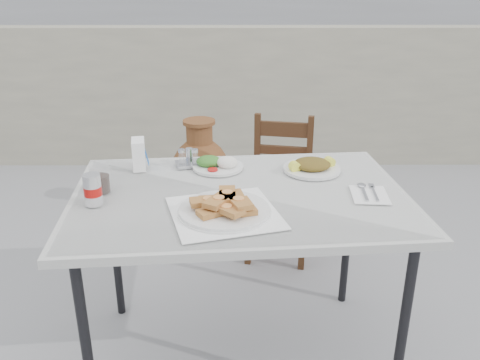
{
  "coord_description": "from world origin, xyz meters",
  "views": [
    {
      "loc": [
        -0.02,
        -1.94,
        1.63
      ],
      "look_at": [
        -0.01,
        -0.03,
        0.85
      ],
      "focal_mm": 38.0,
      "sensor_mm": 36.0,
      "label": 1
    }
  ],
  "objects_px": {
    "terracotta_urn": "(201,175)",
    "chair": "(280,186)",
    "salad_rice_plate": "(217,164)",
    "salad_chopped_plate": "(312,166)",
    "napkin_holder": "(139,154)",
    "pide_plate": "(224,205)",
    "condiment_caddy": "(189,160)",
    "soda_can": "(93,190)",
    "cafe_table": "(240,205)",
    "cola_glass": "(100,180)"
  },
  "relations": [
    {
      "from": "salad_chopped_plate",
      "to": "soda_can",
      "type": "relative_size",
      "value": 2.1
    },
    {
      "from": "soda_can",
      "to": "chair",
      "type": "relative_size",
      "value": 0.14
    },
    {
      "from": "soda_can",
      "to": "napkin_holder",
      "type": "xyz_separation_m",
      "value": [
        0.11,
        0.38,
        0.01
      ]
    },
    {
      "from": "cafe_table",
      "to": "napkin_holder",
      "type": "height_order",
      "value": "napkin_holder"
    },
    {
      "from": "terracotta_urn",
      "to": "cafe_table",
      "type": "bearing_deg",
      "value": -79.16
    },
    {
      "from": "soda_can",
      "to": "chair",
      "type": "distance_m",
      "value": 1.39
    },
    {
      "from": "salad_chopped_plate",
      "to": "soda_can",
      "type": "bearing_deg",
      "value": -158.2
    },
    {
      "from": "cola_glass",
      "to": "salad_chopped_plate",
      "type": "bearing_deg",
      "value": 14.66
    },
    {
      "from": "pide_plate",
      "to": "salad_rice_plate",
      "type": "relative_size",
      "value": 2.05
    },
    {
      "from": "cafe_table",
      "to": "pide_plate",
      "type": "bearing_deg",
      "value": -107.16
    },
    {
      "from": "cafe_table",
      "to": "cola_glass",
      "type": "xyz_separation_m",
      "value": [
        -0.55,
        0.01,
        0.11
      ]
    },
    {
      "from": "terracotta_urn",
      "to": "chair",
      "type": "bearing_deg",
      "value": -40.0
    },
    {
      "from": "pide_plate",
      "to": "napkin_holder",
      "type": "bearing_deg",
      "value": 130.32
    },
    {
      "from": "salad_chopped_plate",
      "to": "condiment_caddy",
      "type": "height_order",
      "value": "condiment_caddy"
    },
    {
      "from": "cafe_table",
      "to": "soda_can",
      "type": "xyz_separation_m",
      "value": [
        -0.55,
        -0.11,
        0.12
      ]
    },
    {
      "from": "salad_rice_plate",
      "to": "cola_glass",
      "type": "height_order",
      "value": "cola_glass"
    },
    {
      "from": "napkin_holder",
      "to": "chair",
      "type": "height_order",
      "value": "napkin_holder"
    },
    {
      "from": "napkin_holder",
      "to": "condiment_caddy",
      "type": "bearing_deg",
      "value": -1.82
    },
    {
      "from": "salad_rice_plate",
      "to": "terracotta_urn",
      "type": "height_order",
      "value": "salad_rice_plate"
    },
    {
      "from": "salad_rice_plate",
      "to": "chair",
      "type": "xyz_separation_m",
      "value": [
        0.35,
        0.68,
        -0.4
      ]
    },
    {
      "from": "salad_chopped_plate",
      "to": "terracotta_urn",
      "type": "height_order",
      "value": "salad_chopped_plate"
    },
    {
      "from": "cola_glass",
      "to": "napkin_holder",
      "type": "xyz_separation_m",
      "value": [
        0.11,
        0.26,
        0.02
      ]
    },
    {
      "from": "pide_plate",
      "to": "salad_chopped_plate",
      "type": "height_order",
      "value": "pide_plate"
    },
    {
      "from": "soda_can",
      "to": "terracotta_urn",
      "type": "xyz_separation_m",
      "value": [
        0.29,
        1.48,
        -0.54
      ]
    },
    {
      "from": "salad_rice_plate",
      "to": "salad_chopped_plate",
      "type": "relative_size",
      "value": 0.9
    },
    {
      "from": "napkin_holder",
      "to": "chair",
      "type": "relative_size",
      "value": 0.16
    },
    {
      "from": "condiment_caddy",
      "to": "chair",
      "type": "relative_size",
      "value": 0.16
    },
    {
      "from": "cola_glass",
      "to": "cafe_table",
      "type": "bearing_deg",
      "value": -1.23
    },
    {
      "from": "napkin_holder",
      "to": "salad_chopped_plate",
      "type": "bearing_deg",
      "value": -12.79
    },
    {
      "from": "salad_chopped_plate",
      "to": "soda_can",
      "type": "height_order",
      "value": "soda_can"
    },
    {
      "from": "cola_glass",
      "to": "terracotta_urn",
      "type": "bearing_deg",
      "value": 77.93
    },
    {
      "from": "condiment_caddy",
      "to": "chair",
      "type": "distance_m",
      "value": 0.9
    },
    {
      "from": "terracotta_urn",
      "to": "condiment_caddy",
      "type": "bearing_deg",
      "value": -88.22
    },
    {
      "from": "soda_can",
      "to": "cola_glass",
      "type": "xyz_separation_m",
      "value": [
        -0.0,
        0.12,
        -0.01
      ]
    },
    {
      "from": "cafe_table",
      "to": "chair",
      "type": "relative_size",
      "value": 1.67
    },
    {
      "from": "cafe_table",
      "to": "pide_plate",
      "type": "relative_size",
      "value": 3.02
    },
    {
      "from": "terracotta_urn",
      "to": "pide_plate",
      "type": "bearing_deg",
      "value": -82.5
    },
    {
      "from": "salad_rice_plate",
      "to": "soda_can",
      "type": "distance_m",
      "value": 0.59
    },
    {
      "from": "pide_plate",
      "to": "terracotta_urn",
      "type": "distance_m",
      "value": 1.66
    },
    {
      "from": "cafe_table",
      "to": "terracotta_urn",
      "type": "xyz_separation_m",
      "value": [
        -0.26,
        1.38,
        -0.42
      ]
    },
    {
      "from": "cola_glass",
      "to": "chair",
      "type": "bearing_deg",
      "value": 49.51
    },
    {
      "from": "cafe_table",
      "to": "soda_can",
      "type": "bearing_deg",
      "value": -168.93
    },
    {
      "from": "condiment_caddy",
      "to": "terracotta_urn",
      "type": "height_order",
      "value": "condiment_caddy"
    },
    {
      "from": "napkin_holder",
      "to": "soda_can",
      "type": "bearing_deg",
      "value": -115.83
    },
    {
      "from": "pide_plate",
      "to": "soda_can",
      "type": "relative_size",
      "value": 3.87
    },
    {
      "from": "pide_plate",
      "to": "soda_can",
      "type": "distance_m",
      "value": 0.5
    },
    {
      "from": "salad_rice_plate",
      "to": "napkin_holder",
      "type": "distance_m",
      "value": 0.35
    },
    {
      "from": "cola_glass",
      "to": "soda_can",
      "type": "bearing_deg",
      "value": -88.94
    },
    {
      "from": "napkin_holder",
      "to": "terracotta_urn",
      "type": "relative_size",
      "value": 0.18
    },
    {
      "from": "pide_plate",
      "to": "napkin_holder",
      "type": "distance_m",
      "value": 0.6
    }
  ]
}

